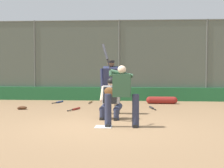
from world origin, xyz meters
TOP-DOWN VIEW (x-y plane):
  - ground_plane at (0.00, 0.00)m, footprint 160.00×160.00m
  - home_plate_marker at (0.00, 0.00)m, footprint 0.43×0.43m
  - backstop_fence at (-0.00, -6.70)m, footprint 14.98×0.08m
  - padding_wall at (0.00, -6.60)m, footprint 14.61×0.18m
  - bleachers_beyond at (1.84, -9.20)m, footprint 10.43×2.50m
  - batter_at_plate at (-0.46, -0.04)m, footprint 1.01×0.62m
  - catcher_behind_plate at (-0.07, -1.34)m, footprint 0.66×0.80m
  - umpire_home at (0.01, -2.48)m, footprint 0.70×0.45m
  - spare_bat_near_backstop at (-1.34, -3.87)m, footprint 0.23×0.80m
  - spare_bat_by_padding at (1.33, -3.34)m, footprint 0.32×0.85m
  - spare_bat_third_base_side at (2.40, -5.51)m, footprint 0.31×0.79m
  - spare_bat_first_base_side at (1.11, -5.67)m, footprint 0.07×0.84m
  - fielding_glove_on_dirt at (3.23, -3.31)m, footprint 0.33×0.25m
  - equipment_bag_dugout_side at (-1.78, -5.50)m, footprint 1.25×0.29m

SIDE VIEW (x-z plane):
  - ground_plane at x=0.00m, z-range 0.00..0.00m
  - home_plate_marker at x=0.00m, z-range 0.00..0.01m
  - spare_bat_near_backstop at x=-1.34m, z-range 0.00..0.07m
  - spare_bat_by_padding at x=1.33m, z-range 0.00..0.07m
  - spare_bat_third_base_side at x=2.40m, z-range 0.00..0.07m
  - spare_bat_first_base_side at x=1.11m, z-range 0.00..0.07m
  - fielding_glove_on_dirt at x=3.23m, z-range 0.00..0.12m
  - equipment_bag_dugout_side at x=-1.78m, z-range 0.00..0.29m
  - padding_wall at x=0.00m, z-range 0.00..0.57m
  - bleachers_beyond at x=1.84m, z-range -0.26..1.22m
  - catcher_behind_plate at x=-0.07m, z-range 0.02..1.24m
  - batter_at_plate at x=-0.46m, z-range -0.21..1.94m
  - umpire_home at x=0.01m, z-range 0.07..1.80m
  - backstop_fence at x=0.00m, z-range 0.09..3.57m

